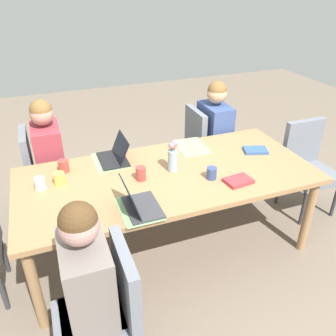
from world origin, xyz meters
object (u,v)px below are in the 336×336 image
object	(u,v)px
laptop_near_left_mid	(139,204)
chair_far_left_far	(204,144)
person_far_left_far	(213,143)
chair_head_right_right_mid	(307,163)
person_far_left_near	(52,169)
coffee_mug_near_right	(64,166)
coffee_mug_far_left	(40,183)
dining_table	(168,181)
coffee_mug_centre_left	(212,173)
laptop_far_left_near	(115,156)
chair_far_left_near	(44,170)
coffee_mug_near_left	(59,179)
book_blue_cover	(238,181)
coffee_mug_centre_right	(141,173)
flower_vase	(173,156)
book_red_cover	(255,150)
chair_near_left_mid	(107,311)
person_near_left_mid	(91,303)

from	to	relation	value
laptop_near_left_mid	chair_far_left_far	bearing A→B (deg)	47.96
person_far_left_far	chair_head_right_right_mid	bearing A→B (deg)	-45.18
person_far_left_far	laptop_near_left_mid	bearing A→B (deg)	-135.40
person_far_left_near	chair_far_left_far	bearing A→B (deg)	1.13
coffee_mug_near_right	coffee_mug_far_left	world-z (taller)	coffee_mug_near_right
dining_table	coffee_mug_centre_left	world-z (taller)	coffee_mug_centre_left
laptop_far_left_near	laptop_near_left_mid	distance (m)	0.73
laptop_near_left_mid	coffee_mug_near_right	xyz separation A→B (m)	(-0.41, 0.69, 0.00)
laptop_near_left_mid	coffee_mug_centre_left	size ratio (longest dim) A/B	3.44
laptop_far_left_near	coffee_mug_near_right	size ratio (longest dim) A/B	3.27
dining_table	chair_head_right_right_mid	bearing A→B (deg)	3.65
chair_far_left_near	coffee_mug_near_left	size ratio (longest dim) A/B	9.62
coffee_mug_near_left	book_blue_cover	bearing A→B (deg)	-19.82
chair_far_left_far	chair_head_right_right_mid	distance (m)	1.05
person_far_left_near	coffee_mug_centre_right	world-z (taller)	person_far_left_near
laptop_far_left_near	book_blue_cover	bearing A→B (deg)	-40.63
person_far_left_near	laptop_far_left_near	bearing A→B (deg)	-40.59
flower_vase	book_red_cover	bearing A→B (deg)	3.70
coffee_mug_near_right	coffee_mug_centre_left	xyz separation A→B (m)	(1.04, -0.51, -0.00)
coffee_mug_centre_right	dining_table	bearing A→B (deg)	2.99
coffee_mug_near_left	coffee_mug_far_left	bearing A→B (deg)	-173.12
coffee_mug_centre_right	chair_far_left_near	bearing A→B (deg)	128.67
laptop_far_left_near	person_far_left_near	bearing A→B (deg)	139.41
book_red_cover	book_blue_cover	xyz separation A→B (m)	(-0.41, -0.39, 0.00)
dining_table	chair_far_left_far	xyz separation A→B (m)	(0.74, 0.83, -0.18)
person_far_left_far	book_red_cover	world-z (taller)	person_far_left_far
coffee_mug_near_left	coffee_mug_centre_right	distance (m)	0.60
laptop_near_left_mid	dining_table	bearing A→B (deg)	46.93
coffee_mug_near_right	book_blue_cover	xyz separation A→B (m)	(1.20, -0.63, -0.03)
coffee_mug_near_right	coffee_mug_far_left	bearing A→B (deg)	-133.71
chair_near_left_mid	chair_head_right_right_mid	xyz separation A→B (m)	(2.18, 0.98, 0.00)
chair_head_right_right_mid	coffee_mug_near_left	xyz separation A→B (m)	(-2.29, 0.05, 0.29)
laptop_near_left_mid	coffee_mug_near_left	size ratio (longest dim) A/B	3.42
coffee_mug_near_left	book_red_cover	distance (m)	1.66
chair_far_left_far	coffee_mug_near_left	bearing A→B (deg)	-155.91
book_blue_cover	chair_near_left_mid	bearing A→B (deg)	-159.79
person_near_left_mid	coffee_mug_far_left	distance (m)	1.00
chair_far_left_near	coffee_mug_centre_right	xyz separation A→B (m)	(0.70, -0.87, 0.30)
chair_far_left_near	coffee_mug_centre_right	bearing A→B (deg)	-51.33
chair_near_left_mid	chair_far_left_far	size ratio (longest dim) A/B	1.00
laptop_near_left_mid	book_blue_cover	bearing A→B (deg)	4.48
chair_far_left_near	coffee_mug_near_left	xyz separation A→B (m)	(0.12, -0.72, 0.29)
chair_far_left_near	person_far_left_near	distance (m)	0.10
chair_near_left_mid	person_far_left_near	bearing A→B (deg)	95.28
coffee_mug_centre_left	coffee_mug_far_left	bearing A→B (deg)	165.75
coffee_mug_centre_right	person_near_left_mid	bearing A→B (deg)	-123.78
person_far_left_far	person_near_left_mid	bearing A→B (deg)	-134.70
person_far_left_far	coffee_mug_far_left	bearing A→B (deg)	-159.78
dining_table	coffee_mug_far_left	distance (m)	0.96
chair_near_left_mid	person_near_left_mid	world-z (taller)	person_near_left_mid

